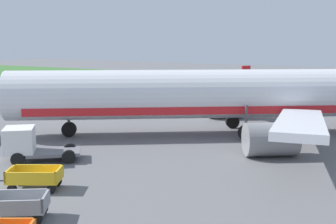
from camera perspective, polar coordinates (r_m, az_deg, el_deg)
The scene contains 5 objects.
grass_strip at distance 71.09m, azimuth 17.24°, elevation 3.24°, with size 220.00×28.00×0.06m, color #3D7033.
airplane at distance 33.51m, azimuth 6.90°, elevation 2.22°, with size 33.01×28.27×11.34m.
baggage_cart_third_in_row at distance 19.05m, azimuth -19.35°, elevation -11.52°, with size 3.35×2.61×1.07m.
baggage_cart_fourth_in_row at distance 22.42m, azimuth -17.08°, elevation -8.21°, with size 3.46×2.44×1.07m.
service_truck_beside_carts at distance 27.38m, azimuth -17.86°, elevation -3.97°, with size 4.56×4.29×2.10m.
Camera 1 is at (15.51, -9.79, 7.27)m, focal length 46.54 mm.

